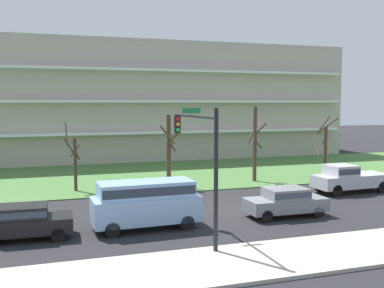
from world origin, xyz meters
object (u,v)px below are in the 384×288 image
Objects in this scene: van_blue_near_left at (146,201)px; sedan_gray_near_right at (286,201)px; tree_center at (255,143)px; tree_far_left at (74,160)px; tree_right at (325,148)px; traffic_signal_mast at (199,149)px; tree_left at (169,150)px; sedan_black_center_right at (22,221)px; pickup_silver_center_left at (348,178)px.

van_blue_near_left is 1.19× the size of sedan_gray_near_right.
tree_far_left is at bearing 178.99° from tree_center.
tree_right is 0.86× the size of traffic_signal_mast.
sedan_gray_near_right is (3.71, -10.39, -1.89)m from tree_left.
tree_center is at bearing 33.98° from sedan_black_center_right.
traffic_signal_mast reaches higher than pickup_silver_center_left.
tree_left is at bearing 179.77° from tree_center.
sedan_gray_near_right is at bearing -1.85° from van_blue_near_left.
traffic_signal_mast is (-15.35, -12.80, 1.65)m from tree_right.
van_blue_near_left is (-10.96, -10.36, -1.63)m from tree_center.
traffic_signal_mast is (1.87, -2.54, 2.74)m from van_blue_near_left.
tree_right reaches higher than pickup_silver_center_left.
tree_center is 15.18m from van_blue_near_left.
sedan_gray_near_right is at bearing -70.34° from tree_left.
traffic_signal_mast is (-5.87, -2.54, 3.26)m from sedan_gray_near_right.
tree_left is 1.20× the size of sedan_gray_near_right.
tree_center is at bearing -1.01° from tree_far_left.
tree_right reaches higher than sedan_black_center_right.
tree_right is at bearing 39.82° from traffic_signal_mast.
tree_left reaches higher than pickup_silver_center_left.
tree_far_left is 1.09× the size of sedan_black_center_right.
pickup_silver_center_left is at bearing 27.85° from traffic_signal_mast.
sedan_black_center_right is (-9.72, -10.39, -1.89)m from tree_left.
pickup_silver_center_left is at bearing 14.23° from sedan_black_center_right.
traffic_signal_mast reaches higher than tree_center.
tree_left is 11.20m from sedan_gray_near_right.
traffic_signal_mast is at bearing -16.47° from sedan_black_center_right.
tree_right is 20.05m from traffic_signal_mast.
tree_left reaches higher than sedan_gray_near_right.
van_blue_near_left is at bearing -149.22° from tree_right.
van_blue_near_left is at bearing 126.46° from traffic_signal_mast.
traffic_signal_mast reaches higher than tree_far_left.
tree_far_left is 0.92× the size of van_blue_near_left.
van_blue_near_left reaches higher than sedan_gray_near_right.
sedan_gray_near_right is at bearing 2.08° from sedan_black_center_right.
tree_left is at bearing -1.83° from tree_far_left.
tree_far_left reaches higher than sedan_gray_near_right.
tree_center reaches higher than tree_left.
sedan_black_center_right is (-20.86, -4.49, -0.14)m from pickup_silver_center_left.
tree_center is at bearing 73.23° from sedan_gray_near_right.
tree_right is at bearing 47.77° from sedan_gray_near_right.
tree_center reaches higher than pickup_silver_center_left.
sedan_gray_near_right is (-7.43, -4.49, -0.14)m from pickup_silver_center_left.
traffic_signal_mast is (-9.09, -12.90, 1.11)m from tree_center.
van_blue_near_left is 0.96× the size of pickup_silver_center_left.
tree_left is 13.20m from tree_right.
sedan_gray_near_right is (7.74, -0.00, -0.52)m from van_blue_near_left.
tree_center is 6.28m from tree_right.
sedan_black_center_right is 8.62m from traffic_signal_mast.
pickup_silver_center_left is 15.36m from traffic_signal_mast.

